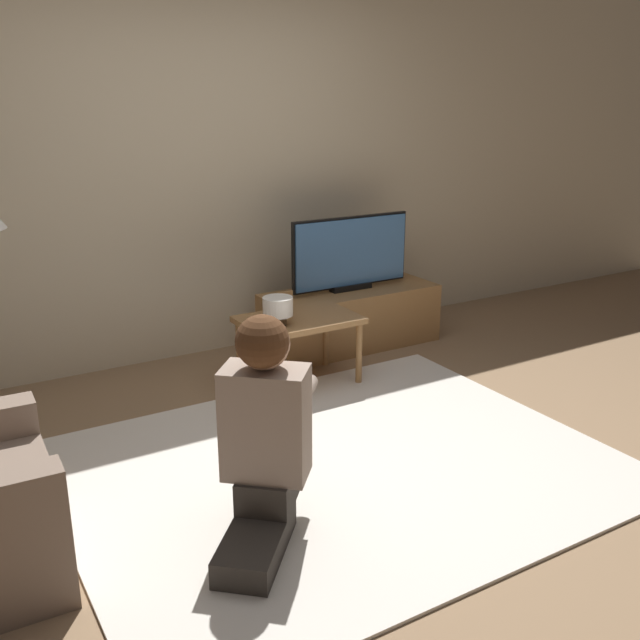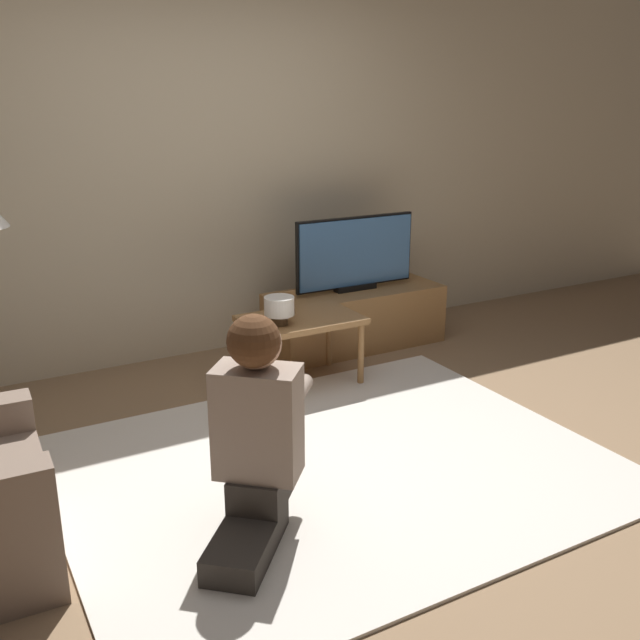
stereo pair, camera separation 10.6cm
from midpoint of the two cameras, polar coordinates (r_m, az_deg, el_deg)
ground_plane at (r=3.58m, az=2.18°, el=-11.73°), size 10.00×10.00×0.00m
wall_back at (r=4.89m, az=-9.74°, el=12.09°), size 10.00×0.06×2.60m
rug at (r=3.57m, az=2.18°, el=-11.61°), size 2.59×2.07×0.02m
tv_stand at (r=5.14m, az=3.39°, el=0.15°), size 1.28×0.47×0.42m
tv at (r=5.02m, az=3.46°, el=5.36°), size 0.93×0.08×0.52m
coffee_table at (r=4.40m, az=-0.86°, el=-0.46°), size 0.71×0.48×0.44m
person_kneeling at (r=2.88m, az=-4.07°, el=-8.54°), size 0.74×0.79×0.94m
picture_frame at (r=4.41m, az=-1.98°, el=1.37°), size 0.11×0.01×0.15m
table_lamp at (r=4.21m, az=-2.56°, el=0.97°), size 0.18×0.18×0.17m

